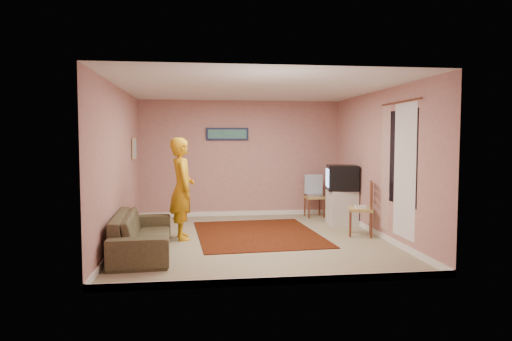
{
  "coord_description": "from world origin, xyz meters",
  "views": [
    {
      "loc": [
        -0.93,
        -7.75,
        1.75
      ],
      "look_at": [
        0.11,
        0.6,
        1.16
      ],
      "focal_mm": 32.0,
      "sensor_mm": 36.0,
      "label": 1
    }
  ],
  "objects": [
    {
      "name": "baseboard_front",
      "position": [
        0.0,
        -2.49,
        0.05
      ],
      "size": [
        4.5,
        0.02,
        0.1
      ],
      "primitive_type": "cube",
      "color": "white",
      "rests_on": "ground"
    },
    {
      "name": "crt_tv",
      "position": [
        1.94,
        1.16,
        0.95
      ],
      "size": [
        0.68,
        0.63,
        0.51
      ],
      "rotation": [
        0.0,
        0.0,
        -0.17
      ],
      "color": "black",
      "rests_on": "tv_cabinet"
    },
    {
      "name": "dvd_player",
      "position": [
        1.62,
        2.12,
        0.49
      ],
      "size": [
        0.38,
        0.3,
        0.06
      ],
      "primitive_type": "cube",
      "rotation": [
        0.0,
        0.0,
        -0.15
      ],
      "color": "#ADACB1",
      "rests_on": "chair_a"
    },
    {
      "name": "wall_back",
      "position": [
        0.0,
        2.5,
        1.3
      ],
      "size": [
        4.5,
        0.02,
        2.6
      ],
      "primitive_type": "cube",
      "color": "tan",
      "rests_on": "ground"
    },
    {
      "name": "area_rug",
      "position": [
        0.12,
        0.43,
        0.01
      ],
      "size": [
        2.33,
        2.84,
        0.01
      ],
      "primitive_type": "cube",
      "rotation": [
        0.0,
        0.0,
        0.07
      ],
      "color": "black",
      "rests_on": "ground"
    },
    {
      "name": "game_console",
      "position": [
        1.95,
        0.08,
        0.52
      ],
      "size": [
        0.22,
        0.17,
        0.04
      ],
      "primitive_type": "cube",
      "rotation": [
        0.0,
        0.0,
        -0.14
      ],
      "color": "white",
      "rests_on": "chair_b"
    },
    {
      "name": "baseboard_back",
      "position": [
        0.0,
        2.49,
        0.05
      ],
      "size": [
        4.5,
        0.02,
        0.1
      ],
      "primitive_type": "cube",
      "color": "white",
      "rests_on": "ground"
    },
    {
      "name": "sofa",
      "position": [
        -1.8,
        -0.73,
        0.31
      ],
      "size": [
        0.93,
        2.14,
        0.61
      ],
      "primitive_type": "imported",
      "rotation": [
        0.0,
        0.0,
        1.62
      ],
      "color": "brown",
      "rests_on": "ground"
    },
    {
      "name": "ceiling",
      "position": [
        0.0,
        0.0,
        2.6
      ],
      "size": [
        4.5,
        5.0,
        0.02
      ],
      "primitive_type": "cube",
      "color": "silver",
      "rests_on": "wall_back"
    },
    {
      "name": "baseboard_right",
      "position": [
        2.24,
        0.0,
        0.05
      ],
      "size": [
        0.02,
        5.0,
        0.1
      ],
      "primitive_type": "cube",
      "color": "white",
      "rests_on": "ground"
    },
    {
      "name": "window",
      "position": [
        2.24,
        -0.9,
        1.45
      ],
      "size": [
        0.01,
        1.1,
        1.5
      ],
      "primitive_type": "cube",
      "color": "black",
      "rests_on": "wall_right"
    },
    {
      "name": "blue_throw",
      "position": [
        1.62,
        2.2,
        0.73
      ],
      "size": [
        0.41,
        0.05,
        0.43
      ],
      "primitive_type": "cube",
      "color": "#86B0DC",
      "rests_on": "chair_a"
    },
    {
      "name": "curtain_sheer",
      "position": [
        2.23,
        -1.05,
        1.25
      ],
      "size": [
        0.01,
        0.75,
        2.1
      ],
      "primitive_type": "cube",
      "color": "white",
      "rests_on": "wall_right"
    },
    {
      "name": "picture_back",
      "position": [
        -0.3,
        2.47,
        1.85
      ],
      "size": [
        0.95,
        0.04,
        0.28
      ],
      "color": "#151A3B",
      "rests_on": "wall_back"
    },
    {
      "name": "chair_a",
      "position": [
        1.62,
        2.12,
        0.55
      ],
      "size": [
        0.43,
        0.41,
        0.49
      ],
      "rotation": [
        0.0,
        0.0,
        0.05
      ],
      "color": "tan",
      "rests_on": "ground"
    },
    {
      "name": "person",
      "position": [
        -1.23,
        0.21,
        0.88
      ],
      "size": [
        0.52,
        0.7,
        1.76
      ],
      "primitive_type": "imported",
      "rotation": [
        0.0,
        0.0,
        1.73
      ],
      "color": "orange",
      "rests_on": "ground"
    },
    {
      "name": "wall_right",
      "position": [
        2.25,
        0.0,
        1.3
      ],
      "size": [
        0.02,
        5.0,
        2.6
      ],
      "primitive_type": "cube",
      "color": "tan",
      "rests_on": "ground"
    },
    {
      "name": "wall_front",
      "position": [
        0.0,
        -2.5,
        1.3
      ],
      "size": [
        4.5,
        0.02,
        2.6
      ],
      "primitive_type": "cube",
      "color": "tan",
      "rests_on": "ground"
    },
    {
      "name": "picture_left",
      "position": [
        -2.22,
        1.6,
        1.55
      ],
      "size": [
        0.04,
        0.38,
        0.42
      ],
      "color": "beige",
      "rests_on": "wall_left"
    },
    {
      "name": "curtain_rod",
      "position": [
        2.2,
        -0.9,
        2.32
      ],
      "size": [
        0.02,
        1.4,
        0.02
      ],
      "primitive_type": "cylinder",
      "rotation": [
        1.57,
        0.0,
        0.0
      ],
      "color": "brown",
      "rests_on": "wall_right"
    },
    {
      "name": "chair_b",
      "position": [
        1.95,
        0.08,
        0.6
      ],
      "size": [
        0.55,
        0.56,
        0.53
      ],
      "rotation": [
        0.0,
        0.0,
        -1.91
      ],
      "color": "tan",
      "rests_on": "ground"
    },
    {
      "name": "ground",
      "position": [
        0.0,
        0.0,
        0.0
      ],
      "size": [
        5.0,
        5.0,
        0.0
      ],
      "primitive_type": "plane",
      "color": "gray",
      "rests_on": "ground"
    },
    {
      "name": "tv_cabinet",
      "position": [
        1.95,
        1.16,
        0.35
      ],
      "size": [
        0.55,
        0.5,
        0.7
      ],
      "primitive_type": "cube",
      "color": "silver",
      "rests_on": "ground"
    },
    {
      "name": "baseboard_left",
      "position": [
        -2.24,
        0.0,
        0.05
      ],
      "size": [
        0.02,
        5.0,
        0.1
      ],
      "primitive_type": "cube",
      "color": "white",
      "rests_on": "ground"
    },
    {
      "name": "wall_left",
      "position": [
        -2.25,
        0.0,
        1.3
      ],
      "size": [
        0.02,
        5.0,
        2.6
      ],
      "primitive_type": "cube",
      "color": "tan",
      "rests_on": "ground"
    },
    {
      "name": "curtain_floral",
      "position": [
        2.21,
        -0.35,
        1.25
      ],
      "size": [
        0.01,
        0.35,
        2.1
      ],
      "primitive_type": "cube",
      "color": "beige",
      "rests_on": "wall_right"
    }
  ]
}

